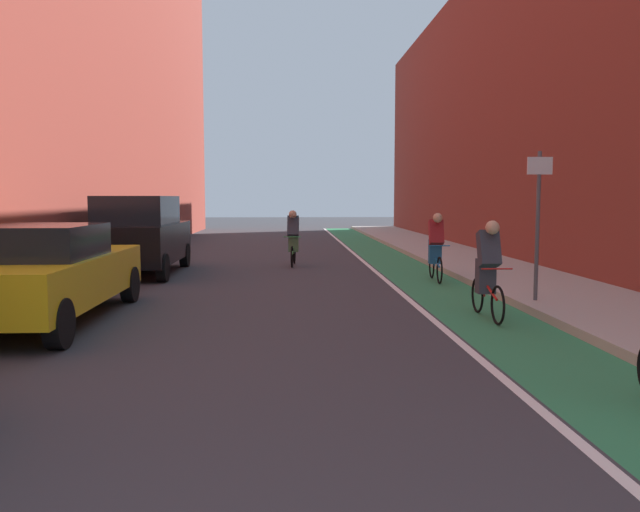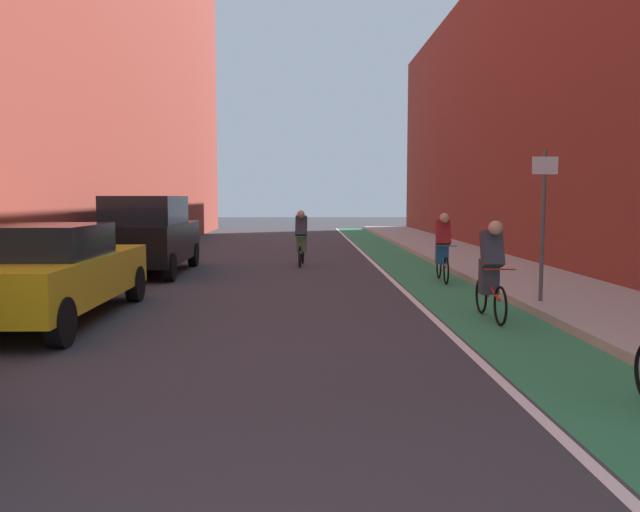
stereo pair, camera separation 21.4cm
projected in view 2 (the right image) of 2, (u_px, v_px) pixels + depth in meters
ground_plane at (281, 270)px, 17.01m from camera, size 91.96×91.96×0.00m
bike_lane_paint at (403, 262)px, 19.10m from camera, size 1.60×41.80×0.00m
lane_divider_stripe at (373, 262)px, 19.08m from camera, size 0.12×41.80×0.00m
sidewalk_right at (474, 260)px, 19.15m from camera, size 2.70×41.80×0.14m
building_facade_right at (538, 102)px, 20.75m from camera, size 2.40×37.80×10.10m
parked_sedan_yellow_cab at (51, 272)px, 9.95m from camera, size 1.83×4.80×1.53m
parked_suv_black at (148, 234)px, 16.19m from camera, size 1.95×4.39×1.98m
cyclist_mid at (491, 267)px, 10.11m from camera, size 0.48×1.66×1.58m
cyclist_trailing at (443, 245)px, 14.70m from camera, size 0.48×1.67×1.59m
cyclist_far at (301, 236)px, 18.09m from camera, size 0.48×1.66×1.59m
street_sign_post at (543, 212)px, 10.96m from camera, size 0.44×0.07×2.60m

